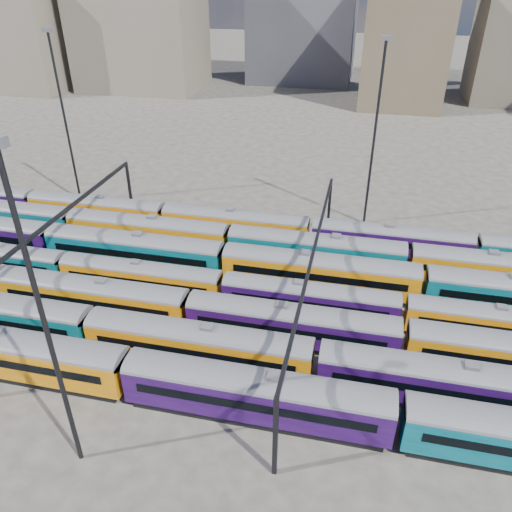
% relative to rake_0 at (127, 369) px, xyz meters
% --- Properties ---
extents(ground, '(500.00, 500.00, 0.00)m').
position_rel_rake_0_xyz_m(ground, '(4.03, 15.00, -2.96)').
color(ground, '#3F3B36').
rests_on(ground, ground).
extents(rake_0, '(137.08, 3.34, 5.64)m').
position_rel_rake_0_xyz_m(rake_0, '(0.00, 0.00, 0.00)').
color(rake_0, black).
rests_on(rake_0, ground).
extents(rake_1, '(131.94, 3.22, 5.43)m').
position_rel_rake_0_xyz_m(rake_1, '(15.85, 5.00, -0.11)').
color(rake_1, black).
rests_on(rake_1, ground).
extents(rake_2, '(107.17, 3.14, 5.29)m').
position_rel_rake_0_xyz_m(rake_2, '(12.83, 10.00, -0.18)').
color(rake_2, black).
rests_on(rake_2, ground).
extents(rake_3, '(115.97, 2.83, 4.75)m').
position_rel_rake_0_xyz_m(rake_3, '(4.29, 15.00, -0.47)').
color(rake_3, black).
rests_on(rake_3, ground).
extents(rake_4, '(114.03, 3.34, 5.64)m').
position_rel_rake_0_xyz_m(rake_4, '(14.46, 20.00, -0.00)').
color(rake_4, black).
rests_on(rake_4, ground).
extents(rake_5, '(110.73, 3.24, 5.47)m').
position_rel_rake_0_xyz_m(rake_5, '(13.40, 25.00, -0.09)').
color(rake_5, black).
rests_on(rake_5, ground).
extents(rake_6, '(144.57, 3.02, 5.08)m').
position_rel_rake_0_xyz_m(rake_6, '(1.78, 30.00, -0.29)').
color(rake_6, black).
rests_on(rake_6, ground).
extents(gantry_1, '(0.35, 40.35, 8.03)m').
position_rel_rake_0_xyz_m(gantry_1, '(-15.97, 15.00, 3.83)').
color(gantry_1, black).
rests_on(gantry_1, ground).
extents(gantry_2, '(0.35, 40.35, 8.03)m').
position_rel_rake_0_xyz_m(gantry_2, '(14.03, 15.00, 3.83)').
color(gantry_2, black).
rests_on(gantry_2, ground).
extents(mast_1, '(1.40, 0.50, 25.60)m').
position_rel_rake_0_xyz_m(mast_1, '(-25.97, 37.00, 11.01)').
color(mast_1, black).
rests_on(mast_1, ground).
extents(mast_2, '(1.40, 0.50, 25.60)m').
position_rel_rake_0_xyz_m(mast_2, '(-0.97, -7.00, 11.01)').
color(mast_2, black).
rests_on(mast_2, ground).
extents(mast_3, '(1.40, 0.50, 25.60)m').
position_rel_rake_0_xyz_m(mast_3, '(19.03, 39.00, 11.01)').
color(mast_3, black).
rests_on(mast_3, ground).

